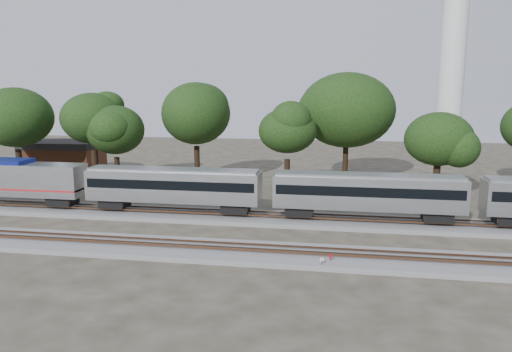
{
  "coord_description": "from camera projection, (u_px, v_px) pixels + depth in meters",
  "views": [
    {
      "loc": [
        6.52,
        -39.12,
        12.44
      ],
      "look_at": [
        -1.02,
        5.0,
        4.43
      ],
      "focal_mm": 35.0,
      "sensor_mm": 36.0,
      "label": 1
    }
  ],
  "objects": [
    {
      "name": "tree_3",
      "position": [
        196.0,
        114.0,
        63.62
      ],
      "size": [
        9.26,
        9.26,
        13.05
      ],
      "color": "black",
      "rests_on": "ground"
    },
    {
      "name": "tree_4",
      "position": [
        287.0,
        131.0,
        58.6
      ],
      "size": [
        7.48,
        7.48,
        10.55
      ],
      "color": "black",
      "rests_on": "ground"
    },
    {
      "name": "ground",
      "position": [
        258.0,
        240.0,
        41.23
      ],
      "size": [
        160.0,
        160.0,
        0.0
      ],
      "primitive_type": "plane",
      "color": "#383328",
      "rests_on": "ground"
    },
    {
      "name": "tree_0",
      "position": [
        15.0,
        118.0,
        61.82
      ],
      "size": [
        8.86,
        8.86,
        12.49
      ],
      "color": "black",
      "rests_on": "ground"
    },
    {
      "name": "switch_lever",
      "position": [
        320.0,
        267.0,
        34.43
      ],
      "size": [
        0.51,
        0.32,
        0.3
      ],
      "primitive_type": "cube",
      "rotation": [
        0.0,
        0.0,
        0.04
      ],
      "color": "#512D19",
      "rests_on": "ground"
    },
    {
      "name": "tree_5",
      "position": [
        347.0,
        110.0,
        64.29
      ],
      "size": [
        9.64,
        9.64,
        13.6
      ],
      "color": "black",
      "rests_on": "ground"
    },
    {
      "name": "switch_stand_white",
      "position": [
        322.0,
        262.0,
        34.24
      ],
      "size": [
        0.28,
        0.05,
        0.89
      ],
      "rotation": [
        0.0,
        0.0,
        0.04
      ],
      "color": "#512D19",
      "rests_on": "ground"
    },
    {
      "name": "track_far",
      "position": [
        268.0,
        219.0,
        47.01
      ],
      "size": [
        160.0,
        5.0,
        0.73
      ],
      "color": "slate",
      "rests_on": "ground"
    },
    {
      "name": "tree_6",
      "position": [
        439.0,
        139.0,
        56.24
      ],
      "size": [
        6.75,
        6.75,
        9.52
      ],
      "color": "black",
      "rests_on": "ground"
    },
    {
      "name": "tree_2",
      "position": [
        115.0,
        130.0,
        60.55
      ],
      "size": [
        7.42,
        7.42,
        10.46
      ],
      "color": "black",
      "rests_on": "ground"
    },
    {
      "name": "track_near",
      "position": [
        249.0,
        253.0,
        37.31
      ],
      "size": [
        160.0,
        5.0,
        0.73
      ],
      "color": "slate",
      "rests_on": "ground"
    },
    {
      "name": "tree_1",
      "position": [
        92.0,
        118.0,
        61.77
      ],
      "size": [
        8.76,
        8.76,
        12.35
      ],
      "color": "black",
      "rests_on": "ground"
    },
    {
      "name": "brick_building",
      "position": [
        64.0,
        158.0,
        71.06
      ],
      "size": [
        10.65,
        7.89,
        4.88
      ],
      "rotation": [
        0.0,
        0.0,
        0.07
      ],
      "color": "brown",
      "rests_on": "ground"
    },
    {
      "name": "switch_stand_red",
      "position": [
        330.0,
        259.0,
        34.99
      ],
      "size": [
        0.27,
        0.12,
        0.88
      ],
      "rotation": [
        0.0,
        0.0,
        0.35
      ],
      "color": "#512D19",
      "rests_on": "ground"
    }
  ]
}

